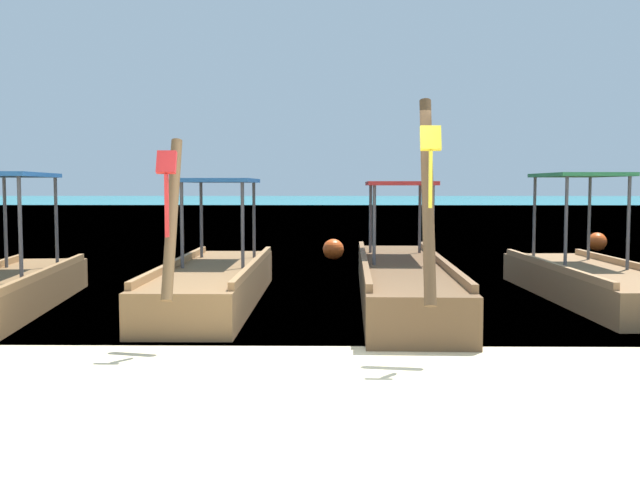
{
  "coord_description": "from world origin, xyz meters",
  "views": [
    {
      "loc": [
        0.15,
        -6.9,
        1.73
      ],
      "look_at": [
        0.0,
        3.01,
        1.0
      ],
      "focal_mm": 41.77,
      "sensor_mm": 36.0,
      "label": 1
    }
  ],
  "objects_px": {
    "longtail_boat_red_ribbon": "(214,281)",
    "mooring_buoy_far": "(333,249)",
    "longtail_boat_yellow_ribbon": "(402,279)",
    "mooring_buoy_near": "(597,242)",
    "longtail_boat_green_ribbon": "(593,279)"
  },
  "relations": [
    {
      "from": "longtail_boat_red_ribbon",
      "to": "mooring_buoy_far",
      "type": "bearing_deg",
      "value": 74.77
    },
    {
      "from": "longtail_boat_yellow_ribbon",
      "to": "mooring_buoy_near",
      "type": "distance_m",
      "value": 10.52
    },
    {
      "from": "longtail_boat_red_ribbon",
      "to": "mooring_buoy_near",
      "type": "xyz_separation_m",
      "value": [
        8.73,
        8.86,
        -0.08
      ]
    },
    {
      "from": "longtail_boat_red_ribbon",
      "to": "mooring_buoy_far",
      "type": "height_order",
      "value": "longtail_boat_red_ribbon"
    },
    {
      "from": "longtail_boat_yellow_ribbon",
      "to": "longtail_boat_green_ribbon",
      "type": "relative_size",
      "value": 1.27
    },
    {
      "from": "longtail_boat_green_ribbon",
      "to": "mooring_buoy_near",
      "type": "height_order",
      "value": "longtail_boat_green_ribbon"
    },
    {
      "from": "longtail_boat_red_ribbon",
      "to": "mooring_buoy_near",
      "type": "height_order",
      "value": "longtail_boat_red_ribbon"
    },
    {
      "from": "mooring_buoy_far",
      "to": "mooring_buoy_near",
      "type": "bearing_deg",
      "value": 19.03
    },
    {
      "from": "longtail_boat_red_ribbon",
      "to": "longtail_boat_green_ribbon",
      "type": "bearing_deg",
      "value": 4.29
    },
    {
      "from": "mooring_buoy_near",
      "to": "mooring_buoy_far",
      "type": "height_order",
      "value": "mooring_buoy_near"
    },
    {
      "from": "longtail_boat_green_ribbon",
      "to": "mooring_buoy_near",
      "type": "xyz_separation_m",
      "value": [
        3.06,
        8.44,
        -0.07
      ]
    },
    {
      "from": "longtail_boat_green_ribbon",
      "to": "mooring_buoy_far",
      "type": "xyz_separation_m",
      "value": [
        -3.9,
        6.04,
        -0.07
      ]
    },
    {
      "from": "mooring_buoy_near",
      "to": "mooring_buoy_far",
      "type": "relative_size",
      "value": 1.01
    },
    {
      "from": "longtail_boat_red_ribbon",
      "to": "mooring_buoy_near",
      "type": "distance_m",
      "value": 12.44
    },
    {
      "from": "longtail_boat_green_ribbon",
      "to": "mooring_buoy_far",
      "type": "bearing_deg",
      "value": 122.9
    }
  ]
}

